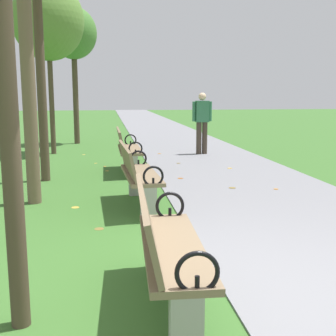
# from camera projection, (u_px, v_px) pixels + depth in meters

# --- Properties ---
(ground_plane) EXTENTS (80.00, 80.00, 0.00)m
(ground_plane) POSITION_uv_depth(u_px,v_px,m) (226.00, 296.00, 3.50)
(ground_plane) COLOR #386628
(paved_walkway) EXTENTS (3.01, 44.00, 0.02)m
(paved_walkway) POSITION_uv_depth(u_px,v_px,m) (156.00, 127.00, 21.26)
(paved_walkway) COLOR slate
(paved_walkway) RESTS_ON ground
(park_bench_1) EXTENTS (0.54, 1.62, 0.90)m
(park_bench_1) POSITION_uv_depth(u_px,v_px,m) (166.00, 246.00, 3.26)
(park_bench_1) COLOR #7A664C
(park_bench_1) RESTS_ON ground
(park_bench_2) EXTENTS (0.55, 1.62, 0.90)m
(park_bench_2) POSITION_uv_depth(u_px,v_px,m) (137.00, 174.00, 6.16)
(park_bench_2) COLOR #7A664C
(park_bench_2) RESTS_ON ground
(park_bench_3) EXTENTS (0.48, 1.60, 0.90)m
(park_bench_3) POSITION_uv_depth(u_px,v_px,m) (127.00, 149.00, 8.90)
(park_bench_3) COLOR #7A664C
(park_bench_3) RESTS_ON ground
(tree_4) EXTENTS (1.86, 1.86, 4.50)m
(tree_4) POSITION_uv_depth(u_px,v_px,m) (48.00, 21.00, 11.18)
(tree_4) COLOR #4C3D2D
(tree_4) RESTS_ON ground
(tree_5) EXTENTS (1.47, 1.47, 4.30)m
(tree_5) POSITION_uv_depth(u_px,v_px,m) (73.00, 35.00, 13.58)
(tree_5) COLOR #4C3D2D
(tree_5) RESTS_ON ground
(pedestrian_walking) EXTENTS (0.53, 0.23, 1.62)m
(pedestrian_walking) POSITION_uv_depth(u_px,v_px,m) (202.00, 120.00, 11.46)
(pedestrian_walking) COLOR #3D3328
(pedestrian_walking) RESTS_ON paved_walkway
(scattered_leaves) EXTENTS (4.51, 10.36, 0.02)m
(scattered_leaves) POSITION_uv_depth(u_px,v_px,m) (172.00, 196.00, 6.87)
(scattered_leaves) COLOR brown
(scattered_leaves) RESTS_ON ground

